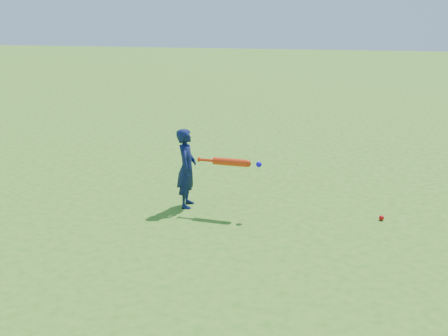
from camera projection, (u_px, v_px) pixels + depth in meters
name	position (u px, v px, depth m)	size (l,w,h in m)	color
ground	(156.00, 204.00, 6.60)	(80.00, 80.00, 0.00)	#346B19
child	(187.00, 168.00, 6.38)	(0.37, 0.25, 1.03)	#0D1641
ground_ball_red	(381.00, 218.00, 6.04)	(0.06, 0.06, 0.06)	red
bat_swing	(233.00, 162.00, 6.12)	(0.82, 0.10, 0.09)	red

